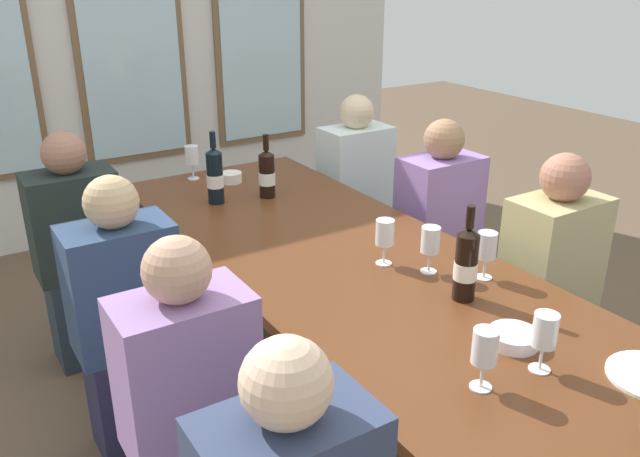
% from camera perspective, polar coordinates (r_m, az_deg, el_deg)
% --- Properties ---
extents(ground_plane, '(12.00, 12.00, 0.00)m').
position_cam_1_polar(ground_plane, '(2.88, 1.92, -15.86)').
color(ground_plane, brown).
extents(back_wall_with_windows, '(4.16, 0.10, 2.90)m').
position_cam_1_polar(back_wall_with_windows, '(4.58, -16.65, 17.36)').
color(back_wall_with_windows, silver).
rests_on(back_wall_with_windows, ground).
extents(dining_table, '(0.96, 2.60, 0.74)m').
position_cam_1_polar(dining_table, '(2.52, 2.11, -3.70)').
color(dining_table, '#592F17').
rests_on(dining_table, ground).
extents(wine_bottle_0, '(0.08, 0.08, 0.33)m').
position_cam_1_polar(wine_bottle_0, '(2.18, 12.65, -3.03)').
color(wine_bottle_0, black).
rests_on(wine_bottle_0, dining_table).
extents(wine_bottle_1, '(0.08, 0.08, 0.34)m').
position_cam_1_polar(wine_bottle_1, '(3.02, -9.17, 4.59)').
color(wine_bottle_1, black).
rests_on(wine_bottle_1, dining_table).
extents(wine_bottle_2, '(0.08, 0.08, 0.30)m').
position_cam_1_polar(wine_bottle_2, '(3.08, -4.67, 4.81)').
color(wine_bottle_2, black).
rests_on(wine_bottle_2, dining_table).
extents(tasting_bowl_0, '(0.15, 0.15, 0.04)m').
position_cam_1_polar(tasting_bowl_0, '(2.01, 16.56, -9.14)').
color(tasting_bowl_0, white).
rests_on(tasting_bowl_0, dining_table).
extents(tasting_bowl_1, '(0.11, 0.11, 0.05)m').
position_cam_1_polar(tasting_bowl_1, '(3.34, -7.80, 4.45)').
color(tasting_bowl_1, white).
rests_on(tasting_bowl_1, dining_table).
extents(wine_glass_0, '(0.07, 0.07, 0.17)m').
position_cam_1_polar(wine_glass_0, '(2.38, 5.68, -0.54)').
color(wine_glass_0, white).
rests_on(wine_glass_0, dining_table).
extents(wine_glass_2, '(0.07, 0.07, 0.17)m').
position_cam_1_polar(wine_glass_2, '(1.87, 19.08, -8.51)').
color(wine_glass_2, white).
rests_on(wine_glass_2, dining_table).
extents(wine_glass_3, '(0.07, 0.07, 0.17)m').
position_cam_1_polar(wine_glass_3, '(3.39, -11.14, 6.24)').
color(wine_glass_3, white).
rests_on(wine_glass_3, dining_table).
extents(wine_glass_4, '(0.07, 0.07, 0.17)m').
position_cam_1_polar(wine_glass_4, '(2.34, 9.63, -1.18)').
color(wine_glass_4, white).
rests_on(wine_glass_4, dining_table).
extents(wine_glass_5, '(0.07, 0.07, 0.17)m').
position_cam_1_polar(wine_glass_5, '(2.34, 14.36, -1.64)').
color(wine_glass_5, white).
rests_on(wine_glass_5, dining_table).
extents(wine_glass_6, '(0.07, 0.07, 0.17)m').
position_cam_1_polar(wine_glass_6, '(1.75, 14.22, -10.10)').
color(wine_glass_6, white).
rests_on(wine_glass_6, dining_table).
extents(seated_person_0, '(0.38, 0.24, 1.11)m').
position_cam_1_polar(seated_person_0, '(3.18, -20.29, -2.32)').
color(seated_person_0, '#26323D').
rests_on(seated_person_0, ground).
extents(seated_person_1, '(0.38, 0.24, 1.11)m').
position_cam_1_polar(seated_person_1, '(3.76, 3.08, 2.83)').
color(seated_person_1, '#263542').
rests_on(seated_person_1, ground).
extents(seated_person_4, '(0.38, 0.24, 1.11)m').
position_cam_1_polar(seated_person_4, '(2.54, -16.51, -8.19)').
color(seated_person_4, '#252543').
rests_on(seated_person_4, ground).
extents(seated_person_5, '(0.38, 0.24, 1.11)m').
position_cam_1_polar(seated_person_5, '(3.25, 10.18, -0.70)').
color(seated_person_5, '#243233').
rests_on(seated_person_5, ground).
extents(seated_person_6, '(0.38, 0.24, 1.11)m').
position_cam_1_polar(seated_person_6, '(2.04, -11.25, -16.00)').
color(seated_person_6, '#232E42').
rests_on(seated_person_6, ground).
extents(seated_person_7, '(0.38, 0.24, 1.11)m').
position_cam_1_polar(seated_person_7, '(2.84, 19.31, -5.21)').
color(seated_person_7, '#2E3536').
rests_on(seated_person_7, ground).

